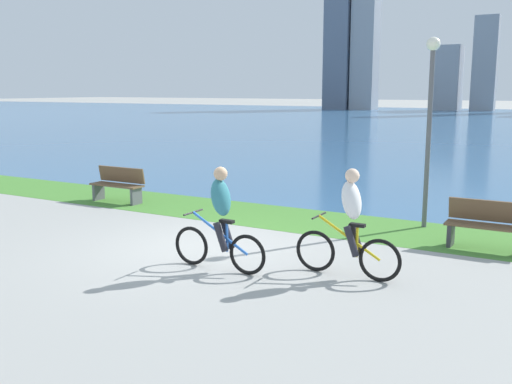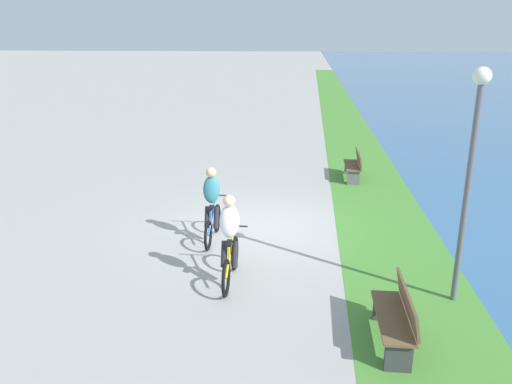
{
  "view_description": "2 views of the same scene",
  "coord_description": "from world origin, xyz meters",
  "px_view_note": "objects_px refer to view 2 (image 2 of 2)",
  "views": [
    {
      "loc": [
        5.94,
        -8.6,
        2.9
      ],
      "look_at": [
        0.77,
        0.49,
        1.04
      ],
      "focal_mm": 40.68,
      "sensor_mm": 36.0,
      "label": 1
    },
    {
      "loc": [
        11.18,
        1.04,
        4.37
      ],
      "look_at": [
        0.74,
        -0.06,
        1.1
      ],
      "focal_mm": 35.12,
      "sensor_mm": 36.0,
      "label": 2
    }
  ],
  "objects_px": {
    "cyclist_lead": "(212,205)",
    "bench_far_along_path": "(397,317)",
    "lamppost_tall": "(472,155)",
    "bench_near_path": "(354,165)",
    "cyclist_trailing": "(230,240)"
  },
  "relations": [
    {
      "from": "cyclist_lead",
      "to": "bench_far_along_path",
      "type": "bearing_deg",
      "value": 43.56
    },
    {
      "from": "bench_far_along_path",
      "to": "lamppost_tall",
      "type": "height_order",
      "value": "lamppost_tall"
    },
    {
      "from": "bench_near_path",
      "to": "bench_far_along_path",
      "type": "relative_size",
      "value": 1.0
    },
    {
      "from": "cyclist_lead",
      "to": "cyclist_trailing",
      "type": "distance_m",
      "value": 2.05
    },
    {
      "from": "lamppost_tall",
      "to": "bench_near_path",
      "type": "bearing_deg",
      "value": -171.69
    },
    {
      "from": "bench_near_path",
      "to": "lamppost_tall",
      "type": "relative_size",
      "value": 0.38
    },
    {
      "from": "cyclist_lead",
      "to": "bench_near_path",
      "type": "height_order",
      "value": "cyclist_lead"
    },
    {
      "from": "cyclist_trailing",
      "to": "bench_near_path",
      "type": "relative_size",
      "value": 1.16
    },
    {
      "from": "bench_far_along_path",
      "to": "cyclist_lead",
      "type": "bearing_deg",
      "value": -136.44
    },
    {
      "from": "cyclist_trailing",
      "to": "lamppost_tall",
      "type": "relative_size",
      "value": 0.44
    },
    {
      "from": "bench_far_along_path",
      "to": "lamppost_tall",
      "type": "bearing_deg",
      "value": 139.77
    },
    {
      "from": "bench_near_path",
      "to": "bench_far_along_path",
      "type": "distance_m",
      "value": 9.06
    },
    {
      "from": "cyclist_lead",
      "to": "bench_far_along_path",
      "type": "distance_m",
      "value": 4.98
    },
    {
      "from": "cyclist_lead",
      "to": "bench_far_along_path",
      "type": "height_order",
      "value": "cyclist_lead"
    },
    {
      "from": "bench_far_along_path",
      "to": "lamppost_tall",
      "type": "xyz_separation_m",
      "value": [
        -1.45,
        1.23,
        2.12
      ]
    }
  ]
}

